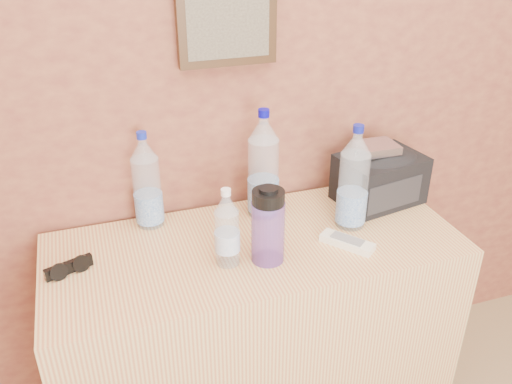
% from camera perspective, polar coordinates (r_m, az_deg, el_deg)
% --- Properties ---
extents(picture_frame, '(0.30, 0.03, 0.25)m').
position_cam_1_polar(picture_frame, '(1.66, -3.05, 17.33)').
color(picture_frame, '#382311').
rests_on(picture_frame, room_shell).
extents(dresser, '(1.27, 0.53, 0.79)m').
position_cam_1_polar(dresser, '(1.91, -0.06, -15.28)').
color(dresser, '#B27A51').
rests_on(dresser, ground).
extents(pet_large_b, '(0.09, 0.09, 0.32)m').
position_cam_1_polar(pet_large_b, '(1.73, -11.41, 0.73)').
color(pet_large_b, silver).
rests_on(pet_large_b, dresser).
extents(pet_large_c, '(0.10, 0.10, 0.37)m').
position_cam_1_polar(pet_large_c, '(1.74, 0.78, 2.38)').
color(pet_large_c, '#C2E5F5').
rests_on(pet_large_c, dresser).
extents(pet_large_d, '(0.09, 0.09, 0.34)m').
position_cam_1_polar(pet_large_d, '(1.71, 10.21, 0.98)').
color(pet_large_d, '#C6E5F8').
rests_on(pet_large_d, dresser).
extents(pet_small, '(0.07, 0.07, 0.24)m').
position_cam_1_polar(pet_small, '(1.53, -3.07, -4.17)').
color(pet_small, white).
rests_on(pet_small, dresser).
extents(nalgene_bottle, '(0.10, 0.10, 0.24)m').
position_cam_1_polar(nalgene_bottle, '(1.53, 1.27, -3.51)').
color(nalgene_bottle, '#6A3FA3').
rests_on(nalgene_bottle, dresser).
extents(sunglasses, '(0.14, 0.09, 0.03)m').
position_cam_1_polar(sunglasses, '(1.62, -19.11, -7.50)').
color(sunglasses, black).
rests_on(sunglasses, dresser).
extents(ac_remote, '(0.14, 0.16, 0.02)m').
position_cam_1_polar(ac_remote, '(1.67, 9.57, -5.26)').
color(ac_remote, white).
rests_on(ac_remote, dresser).
extents(toiletry_bag, '(0.31, 0.24, 0.19)m').
position_cam_1_polar(toiletry_bag, '(1.90, 12.90, 1.68)').
color(toiletry_bag, black).
rests_on(toiletry_bag, dresser).
extents(foil_packet, '(0.13, 0.11, 0.03)m').
position_cam_1_polar(foil_packet, '(1.85, 12.63, 4.59)').
color(foil_packet, silver).
rests_on(foil_packet, toiletry_bag).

